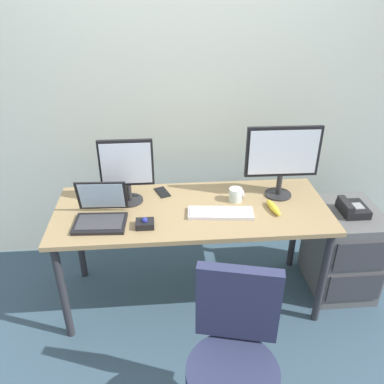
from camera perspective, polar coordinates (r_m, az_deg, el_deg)
The scene contains 15 objects.
ground_plane at distance 3.02m, azimuth 0.00°, elevation -14.67°, with size 8.00×8.00×0.00m, color #375062.
back_wall at distance 2.96m, azimuth -1.16°, elevation 15.66°, with size 6.00×0.10×2.80m, color #B4BEB1.
desk at distance 2.59m, azimuth 0.00°, elevation -3.79°, with size 1.77×0.70×0.76m.
file_cabinet at distance 3.10m, azimuth 20.92°, elevation -7.76°, with size 0.42×0.53×0.65m.
desk_phone at distance 2.89m, azimuth 22.14°, elevation -2.21°, with size 0.17×0.20×0.09m.
office_chair at distance 2.10m, azimuth 5.92°, elevation -24.06°, with size 0.52×0.53×0.92m.
monitor_main at distance 2.64m, azimuth 12.96°, elevation 5.06°, with size 0.49×0.18×0.49m.
monitor_side at distance 2.55m, azimuth -9.41°, elevation 3.39°, with size 0.34×0.18×0.44m.
keyboard at distance 2.49m, azimuth 4.15°, elevation -3.01°, with size 0.42×0.18×0.03m.
laptop at distance 2.47m, azimuth -13.05°, elevation -2.98°, with size 0.32×0.29×0.23m.
trackball_mouse at distance 2.38m, azimuth -6.82°, elevation -4.54°, with size 0.11×0.09×0.07m.
coffee_mug at distance 2.63m, azimuth 6.37°, elevation -0.39°, with size 0.10×0.09×0.09m.
paper_notepad at distance 2.74m, azimuth -12.95°, elevation -0.65°, with size 0.15×0.21×0.01m, color white.
cell_phone at distance 2.73m, azimuth -4.28°, elevation -0.03°, with size 0.07×0.14×0.01m, color black.
banana at distance 2.58m, azimuth 11.66°, elevation -2.20°, with size 0.19×0.04×0.04m, color yellow.
Camera 1 is at (-0.18, -2.17, 2.09)m, focal length 36.91 mm.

